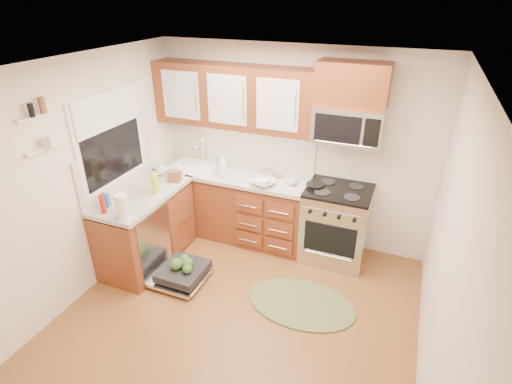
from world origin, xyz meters
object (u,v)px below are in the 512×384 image
at_px(range, 336,224).
at_px(bowl_b, 261,180).
at_px(sink, 195,175).
at_px(cutting_board, 269,174).
at_px(skillet, 315,185).
at_px(microwave, 348,124).
at_px(dishwasher, 180,273).
at_px(cup, 292,181).
at_px(bowl_a, 263,183).
at_px(rug, 301,303).
at_px(stock_pot, 266,174).
at_px(paper_towel_roll, 122,207).
at_px(upper_cabinets, 233,97).

xyz_separation_m(range, bowl_b, (-0.93, -0.13, 0.49)).
xyz_separation_m(sink, cutting_board, (1.01, 0.13, 0.14)).
bearing_deg(skillet, microwave, 29.89).
distance_m(range, dishwasher, 1.95).
height_order(microwave, dishwasher, microwave).
relative_size(sink, bowl_b, 2.54).
relative_size(dishwasher, cup, 5.27).
bearing_deg(sink, bowl_a, -9.25).
bearing_deg(cup, rug, -65.03).
distance_m(rug, bowl_a, 1.46).
xyz_separation_m(stock_pot, cup, (0.36, -0.05, -0.00)).
bearing_deg(range, rug, -97.26).
bearing_deg(paper_towel_roll, stock_pot, 55.41).
relative_size(sink, stock_pot, 3.33).
bearing_deg(upper_cabinets, cutting_board, -2.95).
relative_size(cutting_board, bowl_b, 1.25).
height_order(range, bowl_b, bowl_b).
relative_size(rug, cutting_board, 3.86).
bearing_deg(microwave, stock_pot, -173.09).
height_order(rug, stock_pot, stock_pot).
distance_m(range, sink, 1.96).
relative_size(sink, cup, 4.67).
xyz_separation_m(bowl_b, cup, (0.37, 0.09, 0.01)).
xyz_separation_m(dishwasher, bowl_a, (0.65, 0.95, 0.86)).
xyz_separation_m(range, cutting_board, (-0.92, 0.12, 0.46)).
xyz_separation_m(rug, stock_pot, (-0.80, 1.00, 0.97)).
xyz_separation_m(rug, paper_towel_roll, (-1.80, -0.46, 1.05)).
height_order(microwave, bowl_b, microwave).
bearing_deg(sink, skillet, -1.08).
xyz_separation_m(skillet, bowl_b, (-0.65, -0.09, -0.01)).
height_order(paper_towel_roll, bowl_b, paper_towel_roll).
height_order(skillet, stock_pot, stock_pot).
bearing_deg(sink, range, 0.30).
bearing_deg(cutting_board, rug, -54.43).
height_order(dishwasher, cutting_board, cutting_board).
height_order(sink, cup, cup).
bearing_deg(bowl_b, rug, -46.66).
height_order(stock_pot, bowl_b, stock_pot).
bearing_deg(dishwasher, stock_pot, 61.59).
bearing_deg(sink, rug, -28.49).
bearing_deg(paper_towel_roll, microwave, 39.13).
distance_m(skillet, bowl_a, 0.62).
distance_m(upper_cabinets, sink, 1.21).
bearing_deg(bowl_b, cup, 14.13).
relative_size(rug, cup, 8.87).
xyz_separation_m(cutting_board, cup, (0.35, -0.16, 0.04)).
xyz_separation_m(microwave, cutting_board, (-0.92, 0.00, -0.76)).
height_order(skillet, paper_towel_roll, paper_towel_roll).
bearing_deg(bowl_a, bowl_b, 135.19).
height_order(bowl_a, bowl_b, bowl_b).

